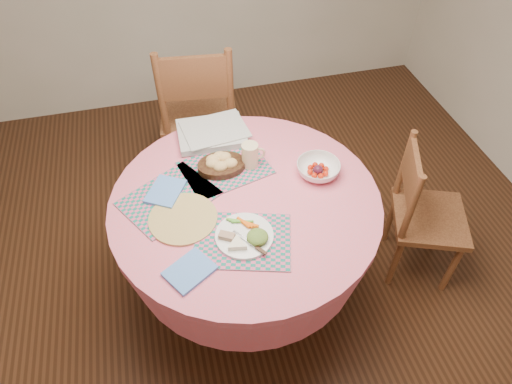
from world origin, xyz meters
TOP-DOWN VIEW (x-y plane):
  - ground at (0.00, 0.00)m, footprint 4.00×4.00m
  - dining_table at (0.00, 0.00)m, footprint 1.24×1.24m
  - chair_right at (0.95, -0.05)m, footprint 0.49×0.50m
  - chair_back at (-0.07, 1.00)m, footprint 0.53×0.51m
  - placemat_front at (-0.07, -0.23)m, footprint 0.47×0.40m
  - placemat_left at (-0.34, 0.08)m, footprint 0.50×0.46m
  - placemat_back at (-0.05, 0.22)m, footprint 0.46×0.39m
  - wicker_trivet at (-0.29, -0.05)m, footprint 0.30×0.30m
  - napkin_near at (-0.30, -0.33)m, footprint 0.23×0.21m
  - napkin_far at (-0.35, 0.12)m, footprint 0.21×0.23m
  - dinner_plate at (-0.05, -0.22)m, footprint 0.25×0.25m
  - bread_bowl at (-0.07, 0.22)m, footprint 0.23×0.23m
  - latte_mug at (0.08, 0.21)m, footprint 0.12×0.08m
  - fruit_bowl at (0.37, 0.07)m, footprint 0.27×0.27m
  - newspaper_stack at (-0.07, 0.47)m, footprint 0.37×0.29m

SIDE VIEW (x-z plane):
  - ground at x=0.00m, z-range 0.00..0.00m
  - chair_right at x=0.95m, z-range 0.02..0.87m
  - chair_back at x=-0.07m, z-range 0.02..1.06m
  - dining_table at x=0.00m, z-range 0.18..0.93m
  - placemat_front at x=-0.07m, z-range 0.75..0.76m
  - placemat_left at x=-0.34m, z-range 0.75..0.76m
  - placemat_back at x=-0.05m, z-range 0.75..0.76m
  - wicker_trivet at x=-0.29m, z-range 0.75..0.76m
  - napkin_near at x=-0.30m, z-range 0.75..0.76m
  - napkin_far at x=-0.35m, z-range 0.76..0.77m
  - dinner_plate at x=-0.05m, z-range 0.75..0.80m
  - newspaper_stack at x=-0.07m, z-range 0.76..0.80m
  - fruit_bowl at x=0.37m, z-range 0.75..0.81m
  - bread_bowl at x=-0.07m, z-range 0.75..0.83m
  - latte_mug at x=0.08m, z-range 0.76..0.88m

